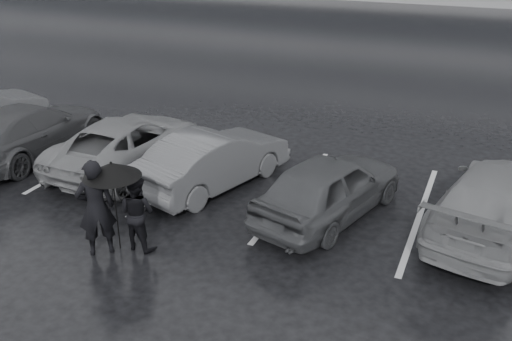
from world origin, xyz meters
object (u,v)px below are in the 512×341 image
at_px(car_main, 329,187).
at_px(pedestrian_left, 96,208).
at_px(car_west_a, 214,159).
at_px(car_west_c, 29,130).
at_px(car_west_b, 128,143).
at_px(pedestrian_right, 137,212).
at_px(car_east, 499,200).

xyz_separation_m(car_main, pedestrian_left, (-3.48, -3.04, 0.26)).
relative_size(car_west_a, car_west_c, 0.85).
bearing_deg(car_west_b, car_west_c, 8.36).
bearing_deg(pedestrian_right, pedestrian_left, 43.16).
bearing_deg(pedestrian_left, car_main, 177.64).
xyz_separation_m(car_main, car_west_b, (-5.32, 0.55, -0.03)).
height_order(car_main, car_west_a, car_main).
distance_m(car_west_a, pedestrian_left, 3.52).
bearing_deg(pedestrian_left, car_east, 165.59).
bearing_deg(car_west_b, pedestrian_right, 128.56).
relative_size(car_west_b, pedestrian_left, 2.47).
distance_m(car_west_c, pedestrian_left, 5.66).
height_order(car_east, pedestrian_left, pedestrian_left).
relative_size(car_east, pedestrian_right, 3.23).
height_order(pedestrian_left, pedestrian_right, pedestrian_left).
bearing_deg(car_main, car_west_a, 7.51).
distance_m(car_west_a, car_east, 6.09).
bearing_deg(car_east, car_west_a, 14.62).
bearing_deg(car_main, pedestrian_right, 57.52).
xyz_separation_m(car_west_b, car_east, (8.54, 0.14, 0.05)).
bearing_deg(car_west_c, car_main, 177.36).
bearing_deg(car_west_c, car_west_a, -178.85).
relative_size(car_east, pedestrian_left, 2.56).
height_order(car_west_a, pedestrian_left, pedestrian_left).
height_order(car_main, pedestrian_right, pedestrian_right).
bearing_deg(car_west_a, car_east, -160.52).
xyz_separation_m(car_west_c, pedestrian_left, (4.65, -3.23, 0.25)).
bearing_deg(car_west_c, car_east, -178.77).
height_order(car_west_b, car_west_c, car_west_c).
distance_m(car_east, pedestrian_right, 6.96).
distance_m(car_west_c, car_east, 11.36).
xyz_separation_m(car_east, pedestrian_left, (-6.70, -3.73, 0.24)).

